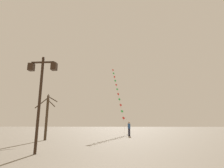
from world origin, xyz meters
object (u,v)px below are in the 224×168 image
kite_train (118,92)px  bare_tree (47,115)px  twin_lantern_lamp_post (41,84)px  kite_flyer (129,128)px

kite_train → bare_tree: 15.84m
twin_lantern_lamp_post → kite_train: bearing=81.5°
kite_flyer → bare_tree: size_ratio=0.41×
kite_train → bare_tree: kite_train is taller
kite_train → bare_tree: (-6.04, -13.93, -4.53)m
twin_lantern_lamp_post → kite_flyer: twin_lantern_lamp_post is taller
bare_tree → kite_train: bearing=66.6°
twin_lantern_lamp_post → bare_tree: bearing=111.0°
twin_lantern_lamp_post → bare_tree: size_ratio=1.18×
twin_lantern_lamp_post → bare_tree: 8.00m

